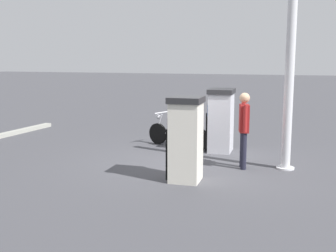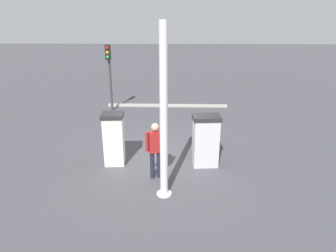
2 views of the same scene
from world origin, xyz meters
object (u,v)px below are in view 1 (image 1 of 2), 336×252
(motorcycle_near_pump, at_px, (177,132))
(canopy_support_pole, at_px, (290,73))
(attendant_person, at_px, (244,125))
(fuel_pump_near, at_px, (221,120))
(fuel_pump_far, at_px, (186,139))

(motorcycle_near_pump, bearing_deg, canopy_support_pole, 156.91)
(motorcycle_near_pump, bearing_deg, attendant_person, 143.49)
(canopy_support_pole, bearing_deg, fuel_pump_near, -34.49)
(fuel_pump_far, bearing_deg, fuel_pump_near, -90.00)
(canopy_support_pole, bearing_deg, fuel_pump_far, 43.22)
(fuel_pump_near, distance_m, canopy_support_pole, 2.51)
(fuel_pump_far, distance_m, attendant_person, 1.65)
(fuel_pump_near, relative_size, motorcycle_near_pump, 0.83)
(fuel_pump_far, distance_m, canopy_support_pole, 2.75)
(attendant_person, xyz_separation_m, canopy_support_pole, (-0.90, -0.29, 1.14))
(fuel_pump_far, height_order, canopy_support_pole, canopy_support_pole)
(fuel_pump_near, bearing_deg, canopy_support_pole, 145.51)
(attendant_person, height_order, canopy_support_pole, canopy_support_pole)
(motorcycle_near_pump, xyz_separation_m, canopy_support_pole, (-3.03, 1.29, 1.67))
(fuel_pump_near, xyz_separation_m, fuel_pump_far, (0.00, 2.90, 0.02))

